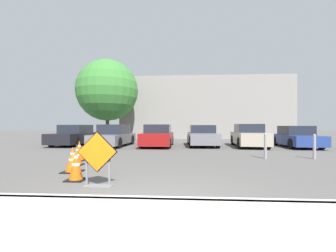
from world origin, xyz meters
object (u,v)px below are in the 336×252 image
at_px(parked_car_second, 114,136).
at_px(parked_car_sixth, 296,137).
at_px(traffic_cone_second, 72,160).
at_px(parked_car_fifth, 249,136).
at_px(traffic_cone_fourth, 79,151).
at_px(bollard_nearest, 265,145).
at_px(traffic_cone_nearest, 76,165).
at_px(road_closed_sign, 97,157).
at_px(parked_car_third, 158,136).
at_px(traffic_cone_third, 77,155).
at_px(parked_car_nearest, 75,136).
at_px(bollard_second, 314,146).
at_px(parked_car_fourth, 202,136).

distance_m(parked_car_second, parked_car_sixth, 11.77).
height_order(traffic_cone_second, parked_car_fifth, parked_car_fifth).
xyz_separation_m(traffic_cone_fourth, bollard_nearest, (7.45, 0.96, 0.17)).
height_order(traffic_cone_nearest, parked_car_fifth, parked_car_fifth).
bearing_deg(road_closed_sign, parked_car_third, 88.30).
bearing_deg(traffic_cone_third, road_closed_sign, -56.70).
relative_size(road_closed_sign, parked_car_second, 0.27).
bearing_deg(parked_car_third, traffic_cone_fourth, 69.49).
relative_size(traffic_cone_fourth, parked_car_fifth, 0.19).
height_order(parked_car_nearest, bollard_second, parked_car_nearest).
relative_size(traffic_cone_second, traffic_cone_third, 1.04).
bearing_deg(traffic_cone_third, parked_car_fifth, 42.20).
bearing_deg(bollard_nearest, traffic_cone_fourth, -172.68).
relative_size(traffic_cone_second, bollard_nearest, 0.70).
relative_size(parked_car_third, bollard_second, 4.18).
relative_size(parked_car_nearest, bollard_nearest, 4.38).
bearing_deg(road_closed_sign, traffic_cone_fourth, 120.33).
height_order(traffic_cone_fourth, parked_car_third, parked_car_third).
bearing_deg(parked_car_fifth, bollard_nearest, 84.70).
relative_size(parked_car_second, parked_car_fifth, 1.11).
distance_m(parked_car_third, parked_car_fifth, 5.89).
bearing_deg(traffic_cone_fourth, bollard_nearest, 7.32).
distance_m(traffic_cone_nearest, traffic_cone_second, 1.11).
relative_size(traffic_cone_second, parked_car_second, 0.16).
height_order(traffic_cone_third, traffic_cone_fourth, traffic_cone_fourth).
bearing_deg(parked_car_nearest, road_closed_sign, 120.60).
distance_m(road_closed_sign, traffic_cone_second, 2.03).
relative_size(road_closed_sign, parked_car_sixth, 0.29).
height_order(road_closed_sign, parked_car_fifth, parked_car_fifth).
relative_size(parked_car_fourth, bollard_second, 3.96).
bearing_deg(bollard_second, parked_car_nearest, 155.71).
distance_m(parked_car_fifth, bollard_second, 5.37).
bearing_deg(parked_car_third, parked_car_sixth, -179.32).
height_order(road_closed_sign, parked_car_sixth, parked_car_sixth).
height_order(traffic_cone_third, parked_car_sixth, parked_car_sixth).
xyz_separation_m(traffic_cone_fourth, parked_car_sixth, (11.25, 6.20, 0.24)).
height_order(traffic_cone_second, bollard_second, bollard_second).
distance_m(road_closed_sign, traffic_cone_fourth, 4.22).
bearing_deg(parked_car_fifth, traffic_cone_nearest, 57.22).
bearing_deg(traffic_cone_nearest, bollard_nearest, 33.61).
bearing_deg(parked_car_nearest, parked_car_second, 170.57).
xyz_separation_m(traffic_cone_fourth, parked_car_second, (-0.52, 6.15, 0.28)).
xyz_separation_m(road_closed_sign, traffic_cone_second, (-1.33, 1.50, -0.30)).
height_order(parked_car_second, parked_car_third, parked_car_third).
height_order(traffic_cone_second, parked_car_second, parked_car_second).
distance_m(road_closed_sign, bollard_nearest, 7.03).
relative_size(traffic_cone_nearest, traffic_cone_third, 1.13).
relative_size(traffic_cone_nearest, parked_car_third, 0.19).
bearing_deg(road_closed_sign, traffic_cone_nearest, 144.27).
relative_size(traffic_cone_third, parked_car_fifth, 0.17).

